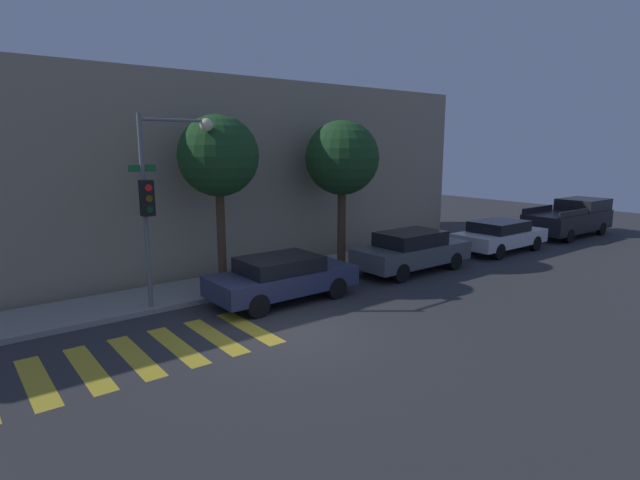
% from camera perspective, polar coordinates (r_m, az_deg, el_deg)
% --- Properties ---
extents(ground_plane, '(60.00, 60.00, 0.00)m').
position_cam_1_polar(ground_plane, '(12.06, -3.83, -10.44)').
color(ground_plane, '#333335').
extents(sidewalk, '(26.00, 2.27, 0.14)m').
position_cam_1_polar(sidewalk, '(15.63, -12.87, -5.43)').
color(sidewalk, gray).
rests_on(sidewalk, ground).
extents(building_row, '(26.00, 6.00, 6.65)m').
position_cam_1_polar(building_row, '(19.27, -19.11, 7.11)').
color(building_row, gray).
rests_on(building_row, ground).
extents(crosswalk, '(5.93, 2.60, 0.00)m').
position_cam_1_polar(crosswalk, '(11.42, -20.38, -12.37)').
color(crosswalk, gold).
rests_on(crosswalk, ground).
extents(traffic_light_pole, '(2.33, 0.56, 5.15)m').
position_cam_1_polar(traffic_light_pole, '(13.58, -17.69, 6.24)').
color(traffic_light_pole, slate).
rests_on(traffic_light_pole, ground).
extents(sedan_near_corner, '(4.23, 1.82, 1.29)m').
position_cam_1_polar(sedan_near_corner, '(14.19, -4.35, -4.23)').
color(sedan_near_corner, '#2D3351').
rests_on(sedan_near_corner, ground).
extents(sedan_middle, '(4.43, 1.75, 1.43)m').
position_cam_1_polar(sedan_middle, '(17.69, 10.44, -1.18)').
color(sedan_middle, '#4C5156').
rests_on(sedan_middle, ground).
extents(sedan_far_end, '(4.35, 1.88, 1.30)m').
position_cam_1_polar(sedan_far_end, '(21.98, 19.83, 0.53)').
color(sedan_far_end, silver).
rests_on(sedan_far_end, ground).
extents(pickup_truck, '(5.30, 2.00, 1.74)m').
position_cam_1_polar(pickup_truck, '(27.27, 26.74, 2.29)').
color(pickup_truck, black).
rests_on(pickup_truck, ground).
extents(tree_near_corner, '(2.40, 2.40, 5.26)m').
position_cam_1_polar(tree_near_corner, '(15.19, -11.54, 9.27)').
color(tree_near_corner, '#4C3823').
rests_on(tree_near_corner, ground).
extents(tree_midblock, '(2.62, 2.62, 5.24)m').
position_cam_1_polar(tree_midblock, '(17.87, 2.54, 9.25)').
color(tree_midblock, '#4C3823').
rests_on(tree_midblock, ground).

